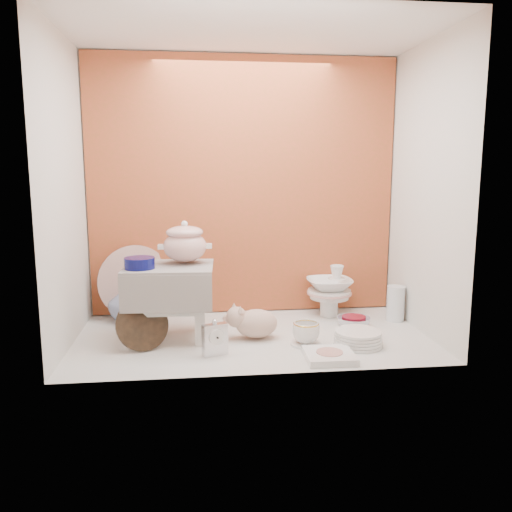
{
  "coord_description": "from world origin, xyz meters",
  "views": [
    {
      "loc": [
        -0.28,
        -2.56,
        0.86
      ],
      "look_at": [
        0.02,
        0.02,
        0.42
      ],
      "focal_mm": 36.5,
      "sensor_mm": 36.0,
      "label": 1
    }
  ],
  "objects": [
    {
      "name": "plush_pig",
      "position": [
        0.02,
        -0.03,
        0.08
      ],
      "size": [
        0.33,
        0.28,
        0.16
      ],
      "primitive_type": "ellipsoid",
      "rotation": [
        0.0,
        0.0,
        -0.4
      ],
      "color": "tan",
      "rests_on": "ground"
    },
    {
      "name": "lattice_dish",
      "position": [
        0.31,
        -0.35,
        0.02
      ],
      "size": [
        0.23,
        0.23,
        0.03
      ],
      "primitive_type": "cube",
      "rotation": [
        0.0,
        0.0,
        -0.02
      ],
      "color": "white",
      "rests_on": "ground"
    },
    {
      "name": "crystal_bowl",
      "position": [
        0.57,
        0.1,
        0.03
      ],
      "size": [
        0.22,
        0.22,
        0.06
      ],
      "primitive_type": "imported",
      "rotation": [
        0.0,
        0.0,
        -0.29
      ],
      "color": "silver",
      "rests_on": "ground"
    },
    {
      "name": "blue_white_vase",
      "position": [
        -0.68,
        0.37,
        0.11
      ],
      "size": [
        0.26,
        0.26,
        0.22
      ],
      "primitive_type": "imported",
      "rotation": [
        0.0,
        0.0,
        -0.25
      ],
      "color": "silver",
      "rests_on": "ground"
    },
    {
      "name": "gold_rim_teacup",
      "position": [
        0.25,
        -0.15,
        0.06
      ],
      "size": [
        0.14,
        0.14,
        0.1
      ],
      "primitive_type": "imported",
      "rotation": [
        0.0,
        0.0,
        -0.04
      ],
      "color": "white",
      "rests_on": "teacup_saucer"
    },
    {
      "name": "soup_tureen",
      "position": [
        -0.34,
        0.09,
        0.49
      ],
      "size": [
        0.27,
        0.27,
        0.22
      ],
      "primitive_type": null,
      "rotation": [
        0.0,
        0.0,
        0.05
      ],
      "color": "white",
      "rests_on": "step_stool"
    },
    {
      "name": "ground",
      "position": [
        0.0,
        0.0,
        0.0
      ],
      "size": [
        1.8,
        1.8,
        0.0
      ],
      "primitive_type": "plane",
      "color": "silver",
      "rests_on": "ground"
    },
    {
      "name": "mantel_clock",
      "position": [
        -0.2,
        -0.25,
        0.09
      ],
      "size": [
        0.12,
        0.08,
        0.17
      ],
      "primitive_type": "cube",
      "rotation": [
        0.0,
        0.0,
        0.37
      ],
      "color": "silver",
      "rests_on": "ground"
    },
    {
      "name": "lacquer_tray",
      "position": [
        -0.54,
        -0.12,
        0.12
      ],
      "size": [
        0.28,
        0.2,
        0.24
      ],
      "primitive_type": null,
      "rotation": [
        0.0,
        0.0,
        0.39
      ],
      "color": "black",
      "rests_on": "ground"
    },
    {
      "name": "step_stool",
      "position": [
        -0.42,
        0.03,
        0.19
      ],
      "size": [
        0.46,
        0.4,
        0.38
      ],
      "primitive_type": null,
      "rotation": [
        0.0,
        0.0,
        -0.05
      ],
      "color": "silver",
      "rests_on": "ground"
    },
    {
      "name": "teacup_saucer",
      "position": [
        0.25,
        -0.15,
        0.01
      ],
      "size": [
        0.17,
        0.17,
        0.01
      ],
      "primitive_type": "cylinder",
      "rotation": [
        0.0,
        0.0,
        0.14
      ],
      "color": "white",
      "rests_on": "ground"
    },
    {
      "name": "floral_platter",
      "position": [
        -0.63,
        0.43,
        0.21
      ],
      "size": [
        0.42,
        0.18,
        0.43
      ],
      "primitive_type": null,
      "rotation": [
        0.0,
        0.0,
        0.29
      ],
      "color": "silver",
      "rests_on": "ground"
    },
    {
      "name": "cobalt_bowl",
      "position": [
        -0.56,
        -0.03,
        0.41
      ],
      "size": [
        0.16,
        0.16,
        0.05
      ],
      "primitive_type": "cylinder",
      "rotation": [
        0.0,
        0.0,
        0.07
      ],
      "color": "#0A0D51",
      "rests_on": "step_stool"
    },
    {
      "name": "dinner_plate_stack",
      "position": [
        0.5,
        -0.19,
        0.04
      ],
      "size": [
        0.32,
        0.32,
        0.07
      ],
      "primitive_type": "cylinder",
      "rotation": [
        0.0,
        0.0,
        -0.41
      ],
      "color": "white",
      "rests_on": "ground"
    },
    {
      "name": "porcelain_tower",
      "position": [
        0.49,
        0.34,
        0.15
      ],
      "size": [
        0.28,
        0.28,
        0.3
      ],
      "primitive_type": null,
      "rotation": [
        0.0,
        0.0,
        -0.06
      ],
      "color": "white",
      "rests_on": "ground"
    },
    {
      "name": "niche_shell",
      "position": [
        0.0,
        0.18,
        0.93
      ],
      "size": [
        1.86,
        1.03,
        1.53
      ],
      "color": "#B5482D",
      "rests_on": "ground"
    },
    {
      "name": "clear_glass_vase",
      "position": [
        0.84,
        0.19,
        0.1
      ],
      "size": [
        0.12,
        0.12,
        0.2
      ],
      "primitive_type": "cylinder",
      "rotation": [
        0.0,
        0.0,
        0.18
      ],
      "color": "silver",
      "rests_on": "ground"
    }
  ]
}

